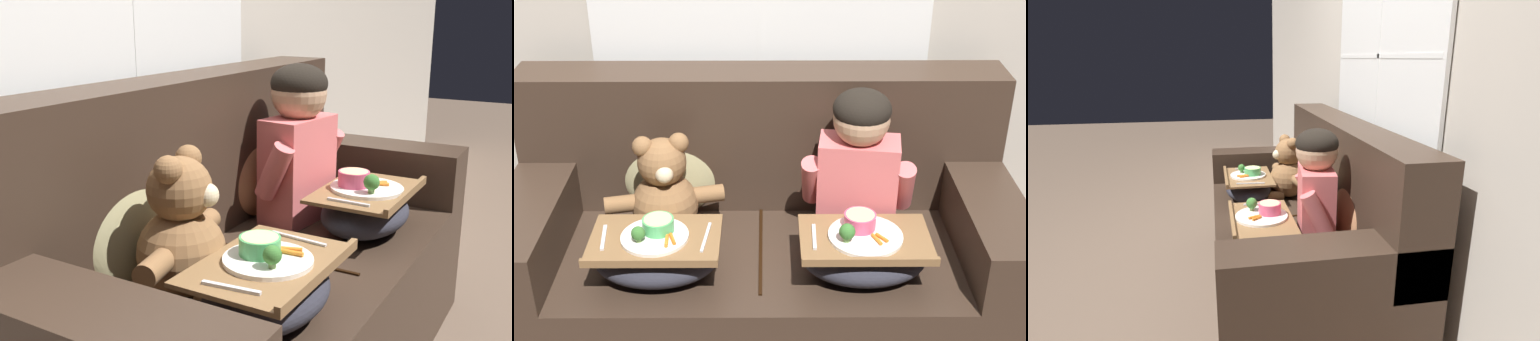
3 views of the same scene
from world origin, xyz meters
TOP-DOWN VIEW (x-y plane):
  - couch at (0.00, 0.07)m, footprint 1.84×0.86m
  - throw_pillow_behind_child at (0.35, 0.24)m, footprint 0.38×0.18m
  - throw_pillow_behind_teddy at (-0.35, 0.24)m, footprint 0.40×0.19m
  - child_figure at (0.35, 0.06)m, footprint 0.42×0.22m
  - teddy_bear at (-0.35, 0.05)m, footprint 0.44×0.31m
  - lap_tray_child at (0.35, -0.21)m, footprint 0.44×0.30m
  - lap_tray_teddy at (-0.35, -0.21)m, footprint 0.44×0.30m

SIDE VIEW (x-z plane):
  - couch at x=0.00m, z-range -0.14..0.88m
  - lap_tray_teddy at x=-0.35m, z-range 0.45..0.67m
  - lap_tray_child at x=0.35m, z-range 0.45..0.68m
  - teddy_bear at x=-0.35m, z-range 0.44..0.85m
  - throw_pillow_behind_child at x=0.35m, z-range 0.46..0.85m
  - throw_pillow_behind_teddy at x=-0.35m, z-range 0.45..0.86m
  - child_figure at x=0.35m, z-range 0.50..1.07m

